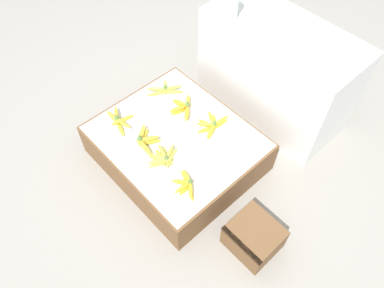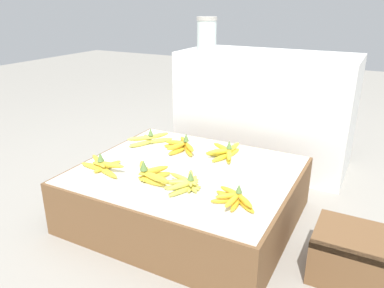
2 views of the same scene
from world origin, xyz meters
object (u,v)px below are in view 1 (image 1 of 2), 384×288
at_px(banana_bunch_front_right, 186,184).
at_px(banana_bunch_middle_midright, 212,125).
at_px(banana_bunch_front_left, 119,120).
at_px(banana_bunch_middle_left, 165,89).
at_px(banana_bunch_front_midleft, 145,141).
at_px(banana_bunch_middle_midleft, 183,107).
at_px(foam_tray_white, 311,42).
at_px(wooden_crate, 254,237).
at_px(glass_jar, 229,3).
at_px(banana_bunch_front_midright, 164,158).

bearing_deg(banana_bunch_front_right, banana_bunch_middle_midright, 116.91).
relative_size(banana_bunch_front_left, banana_bunch_middle_left, 1.07).
xyz_separation_m(banana_bunch_front_midleft, banana_bunch_middle_midleft, (-0.05, 0.37, -0.00)).
distance_m(banana_bunch_middle_left, banana_bunch_middle_midleft, 0.21).
bearing_deg(banana_bunch_middle_midleft, banana_bunch_front_midleft, -82.18).
height_order(banana_bunch_front_right, banana_bunch_middle_left, banana_bunch_middle_left).
relative_size(banana_bunch_middle_midleft, foam_tray_white, 0.74).
bearing_deg(banana_bunch_front_right, wooden_crate, 15.76).
xyz_separation_m(banana_bunch_front_left, banana_bunch_middle_left, (-0.01, 0.41, -0.00)).
relative_size(banana_bunch_middle_midleft, glass_jar, 1.05).
height_order(banana_bunch_front_left, banana_bunch_front_midleft, banana_bunch_front_midleft).
bearing_deg(banana_bunch_front_midleft, banana_bunch_middle_midright, 64.69).
bearing_deg(banana_bunch_front_left, banana_bunch_front_midleft, 4.37).
bearing_deg(banana_bunch_middle_midright, banana_bunch_front_midleft, -115.31).
height_order(wooden_crate, foam_tray_white, foam_tray_white).
height_order(wooden_crate, banana_bunch_middle_left, banana_bunch_middle_left).
distance_m(banana_bunch_front_right, banana_bunch_middle_left, 0.79).
bearing_deg(banana_bunch_front_right, banana_bunch_middle_left, 148.74).
distance_m(banana_bunch_front_midleft, banana_bunch_middle_midleft, 0.38).
bearing_deg(banana_bunch_front_left, banana_bunch_front_right, -0.03).
bearing_deg(glass_jar, foam_tray_white, 19.00).
height_order(banana_bunch_front_right, banana_bunch_middle_midleft, banana_bunch_middle_midleft).
distance_m(wooden_crate, banana_bunch_front_midleft, 0.88).
height_order(banana_bunch_front_left, foam_tray_white, foam_tray_white).
height_order(banana_bunch_middle_midleft, glass_jar, glass_jar).
relative_size(banana_bunch_middle_left, glass_jar, 1.15).
relative_size(wooden_crate, glass_jar, 1.37).
height_order(banana_bunch_front_midright, banana_bunch_middle_midright, banana_bunch_middle_midright).
bearing_deg(banana_bunch_front_left, banana_bunch_middle_left, 91.42).
bearing_deg(banana_bunch_middle_midright, banana_bunch_front_midright, -92.41).
xyz_separation_m(banana_bunch_front_midleft, banana_bunch_front_midright, (0.18, 0.01, -0.01)).
height_order(banana_bunch_front_left, banana_bunch_front_right, banana_bunch_front_left).
bearing_deg(banana_bunch_middle_midleft, glass_jar, 100.75).
height_order(banana_bunch_middle_midleft, banana_bunch_middle_midright, banana_bunch_middle_midleft).
bearing_deg(banana_bunch_middle_left, banana_bunch_front_left, -88.58).
distance_m(wooden_crate, banana_bunch_front_left, 1.13).
bearing_deg(banana_bunch_middle_midright, foam_tray_white, 73.46).
height_order(wooden_crate, banana_bunch_middle_midright, banana_bunch_middle_midright).
height_order(banana_bunch_front_midleft, foam_tray_white, foam_tray_white).
bearing_deg(banana_bunch_middle_midright, banana_bunch_middle_midleft, -172.12).
bearing_deg(glass_jar, banana_bunch_middle_midright, -53.23).
bearing_deg(banana_bunch_front_midright, banana_bunch_front_left, -176.53).
height_order(glass_jar, foam_tray_white, glass_jar).
height_order(wooden_crate, banana_bunch_front_left, banana_bunch_front_left).
height_order(wooden_crate, banana_bunch_front_right, banana_bunch_front_right).
bearing_deg(banana_bunch_middle_left, wooden_crate, -14.22).
bearing_deg(banana_bunch_front_midleft, banana_bunch_middle_midleft, 97.82).
xyz_separation_m(banana_bunch_front_left, banana_bunch_front_midright, (0.43, 0.03, -0.00)).
bearing_deg(banana_bunch_middle_midright, banana_bunch_middle_left, -177.85).
relative_size(banana_bunch_front_left, glass_jar, 1.23).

